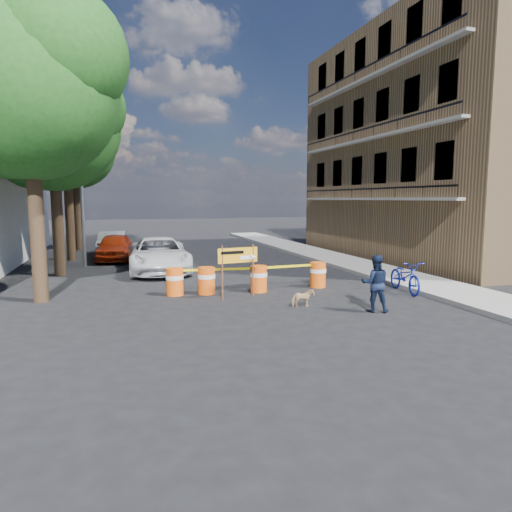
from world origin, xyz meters
TOP-DOWN VIEW (x-y plane):
  - ground at (0.00, 0.00)m, footprint 120.00×120.00m
  - sidewalk_east at (6.20, 6.00)m, footprint 2.40×40.00m
  - apartment_building at (12.00, 8.00)m, footprint 8.00×16.00m
  - tree_near at (-6.73, 2.00)m, footprint 5.46×5.20m
  - tree_mid_a at (-6.74, 7.00)m, footprint 5.25×5.00m
  - tree_mid_b at (-6.73, 12.00)m, footprint 5.67×5.40m
  - tree_far at (-6.74, 17.00)m, footprint 5.04×4.80m
  - streetlamp at (-5.93, 9.50)m, footprint 1.25×0.18m
  - barrel_far_left at (-2.74, 1.76)m, footprint 0.58×0.58m
  - barrel_mid_left at (-1.70, 1.66)m, footprint 0.58×0.58m
  - barrel_mid_right at (0.07, 1.49)m, footprint 0.58×0.58m
  - barrel_far_right at (2.35, 1.67)m, footprint 0.58×0.58m
  - detour_sign at (-0.71, 0.69)m, footprint 1.33×0.32m
  - pedestrian at (2.38, -2.07)m, footprint 0.96×0.87m
  - bicycle at (4.80, -0.01)m, footprint 0.87×1.18m
  - dog at (0.64, -1.01)m, footprint 0.65×0.32m
  - suv_white at (-2.80, 6.83)m, footprint 2.65×5.43m
  - sedan_red at (-4.64, 11.23)m, footprint 2.08×4.24m
  - sedan_silver at (-4.80, 13.47)m, footprint 1.64×4.14m

SIDE VIEW (x-z plane):
  - ground at x=0.00m, z-range 0.00..0.00m
  - sidewalk_east at x=6.20m, z-range 0.00..0.15m
  - dog at x=0.64m, z-range 0.00..0.54m
  - barrel_far_left at x=-2.74m, z-range 0.02..0.92m
  - barrel_mid_left at x=-1.70m, z-range 0.02..0.92m
  - barrel_mid_right at x=0.07m, z-range 0.02..0.92m
  - barrel_far_right at x=2.35m, z-range 0.02..0.92m
  - sedan_silver at x=-4.80m, z-range 0.00..1.34m
  - sedan_red at x=-4.64m, z-range 0.00..1.39m
  - suv_white at x=-2.80m, z-range 0.00..1.49m
  - pedestrian at x=2.38m, z-range 0.00..1.61m
  - bicycle at x=4.80m, z-range 0.00..2.07m
  - detour_sign at x=-0.71m, z-range 0.39..2.12m
  - streetlamp at x=-5.93m, z-range 0.38..8.38m
  - apartment_building at x=12.00m, z-range 0.00..12.00m
  - tree_mid_a at x=-6.74m, z-range 1.67..10.34m
  - tree_far at x=-6.74m, z-range 1.80..10.64m
  - tree_near at x=-6.73m, z-range 1.79..10.94m
  - tree_mid_b at x=-6.73m, z-range 1.90..11.53m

